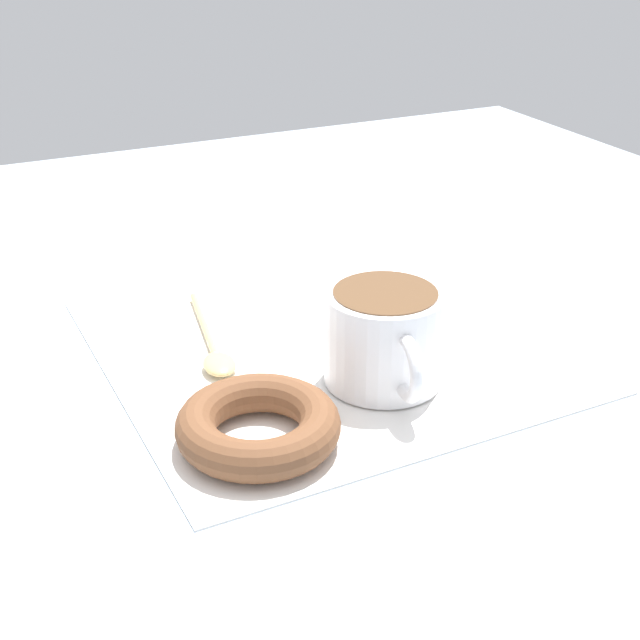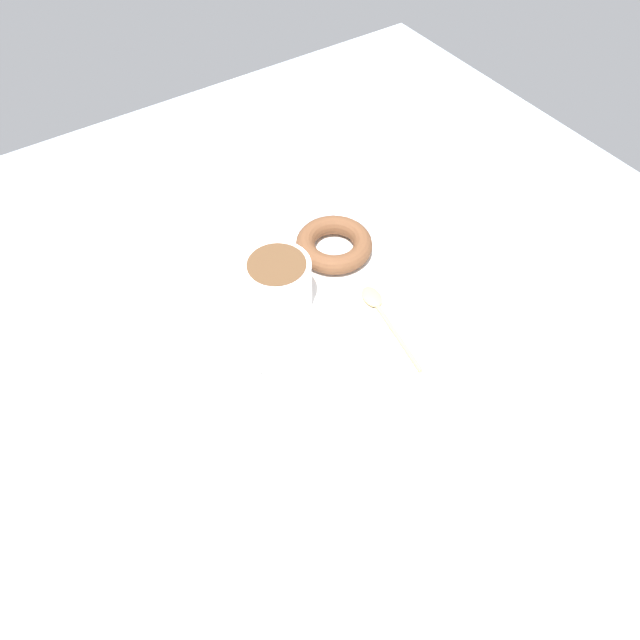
% 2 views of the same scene
% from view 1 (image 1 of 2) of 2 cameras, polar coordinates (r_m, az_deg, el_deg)
% --- Properties ---
extents(ground_plane, '(1.20, 1.20, 0.02)m').
position_cam_1_polar(ground_plane, '(0.71, -0.10, -1.99)').
color(ground_plane, '#99A8B7').
extents(napkin, '(0.34, 0.34, 0.00)m').
position_cam_1_polar(napkin, '(0.69, 0.00, -1.59)').
color(napkin, white).
rests_on(napkin, ground_plane).
extents(coffee_cup, '(0.08, 0.11, 0.07)m').
position_cam_1_polar(coffee_cup, '(0.63, 4.17, -1.00)').
color(coffee_cup, white).
rests_on(coffee_cup, napkin).
extents(donut, '(0.11, 0.11, 0.03)m').
position_cam_1_polar(donut, '(0.57, -3.98, -6.72)').
color(donut, brown).
rests_on(donut, napkin).
extents(spoon, '(0.04, 0.15, 0.01)m').
position_cam_1_polar(spoon, '(0.68, -6.78, -1.98)').
color(spoon, '#D8B772').
rests_on(spoon, napkin).
extents(sugar_cube, '(0.02, 0.02, 0.02)m').
position_cam_1_polar(sugar_cube, '(0.74, 7.32, 1.06)').
color(sugar_cube, white).
rests_on(sugar_cube, napkin).
extents(sugar_cube_extra, '(0.02, 0.02, 0.02)m').
position_cam_1_polar(sugar_cube_extra, '(0.71, 2.51, -0.03)').
color(sugar_cube_extra, white).
rests_on(sugar_cube_extra, napkin).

